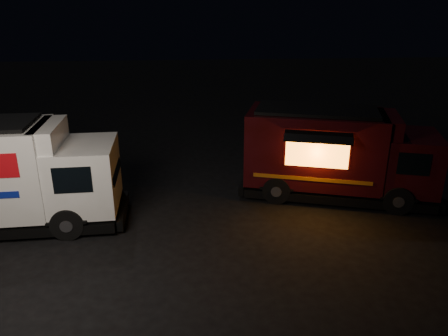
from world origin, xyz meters
TOP-DOWN VIEW (x-y plane):
  - ground at (0.00, 0.00)m, footprint 80.00×80.00m
  - red_truck at (5.71, 2.23)m, footprint 6.77×4.08m

SIDE VIEW (x-z plane):
  - ground at x=0.00m, z-range 0.00..0.00m
  - red_truck at x=5.71m, z-range 0.00..2.96m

